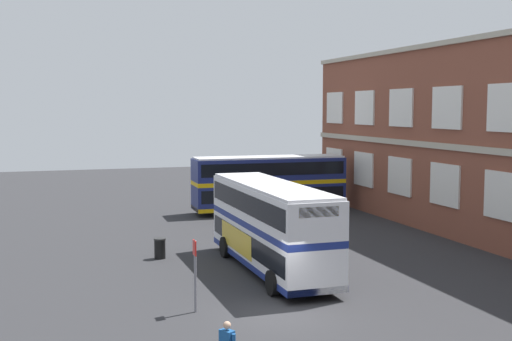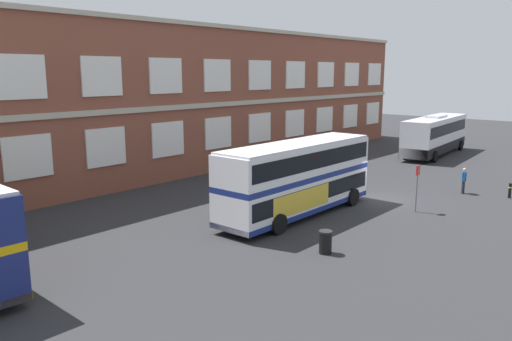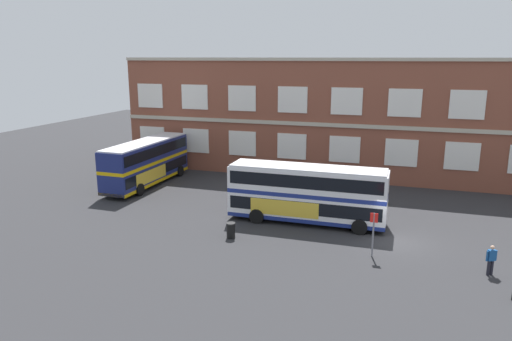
{
  "view_description": "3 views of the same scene",
  "coord_description": "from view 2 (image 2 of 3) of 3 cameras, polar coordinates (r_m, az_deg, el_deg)",
  "views": [
    {
      "loc": [
        21.86,
        -8.0,
        7.55
      ],
      "look_at": [
        -10.49,
        2.52,
        4.26
      ],
      "focal_mm": 45.56,
      "sensor_mm": 36.0,
      "label": 1
    },
    {
      "loc": [
        -27.99,
        -14.12,
        7.84
      ],
      "look_at": [
        -8.41,
        2.84,
        2.74
      ],
      "focal_mm": 35.29,
      "sensor_mm": 36.0,
      "label": 2
    },
    {
      "loc": [
        0.46,
        -29.82,
        11.5
      ],
      "look_at": [
        -9.75,
        1.38,
        3.62
      ],
      "focal_mm": 33.37,
      "sensor_mm": 36.0,
      "label": 3
    }
  ],
  "objects": [
    {
      "name": "brick_terminal_building",
      "position": [
        42.55,
        -8.23,
        7.95
      ],
      "size": [
        55.51,
        8.19,
        11.42
      ],
      "color": "brown",
      "rests_on": "ground"
    },
    {
      "name": "station_litter_bin",
      "position": [
        22.42,
        7.88,
        -8.02
      ],
      "size": [
        0.6,
        0.6,
        1.03
      ],
      "color": "black",
      "rests_on": "ground"
    },
    {
      "name": "touring_coach",
      "position": [
        50.91,
        19.63,
        3.8
      ],
      "size": [
        12.17,
        3.68,
        3.8
      ],
      "color": "silver",
      "rests_on": "ground"
    },
    {
      "name": "double_decker_middle",
      "position": [
        27.64,
        4.75,
        -0.78
      ],
      "size": [
        11.01,
        2.91,
        4.07
      ],
      "color": "silver",
      "rests_on": "ground"
    },
    {
      "name": "ground_plane",
      "position": [
        33.23,
        10.66,
        -2.71
      ],
      "size": [
        120.0,
        120.0,
        0.0
      ],
      "primitive_type": "plane",
      "color": "#2B2B2D"
    },
    {
      "name": "bus_stand_flag",
      "position": [
        29.75,
        17.78,
        -1.44
      ],
      "size": [
        0.44,
        0.1,
        2.7
      ],
      "color": "slate",
      "rests_on": "ground"
    },
    {
      "name": "safety_bollard_west",
      "position": [
        35.52,
        26.83,
        -2.02
      ],
      "size": [
        0.19,
        0.19,
        0.95
      ],
      "color": "black",
      "rests_on": "ground"
    },
    {
      "name": "waiting_passenger",
      "position": [
        35.46,
        22.48,
        -0.96
      ],
      "size": [
        0.61,
        0.4,
        1.7
      ],
      "color": "black",
      "rests_on": "ground"
    }
  ]
}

